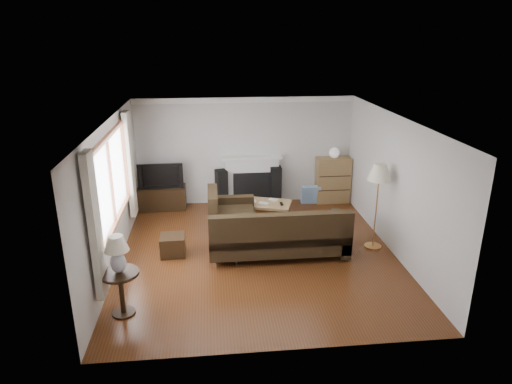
{
  "coord_description": "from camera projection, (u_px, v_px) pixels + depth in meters",
  "views": [
    {
      "loc": [
        -0.82,
        -7.55,
        3.89
      ],
      "look_at": [
        0.0,
        0.3,
        1.1
      ],
      "focal_mm": 32.0,
      "sensor_mm": 36.0,
      "label": 1
    }
  ],
  "objects": [
    {
      "name": "bookshelf",
      "position": [
        333.0,
        180.0,
        10.86
      ],
      "size": [
        0.79,
        0.38,
        1.09
      ],
      "primitive_type": "cube",
      "color": "olive",
      "rests_on": "ground"
    },
    {
      "name": "globe_lamp",
      "position": [
        334.0,
        153.0,
        10.63
      ],
      "size": [
        0.24,
        0.24,
        0.24
      ],
      "primitive_type": "sphere",
      "color": "white",
      "rests_on": "bookshelf"
    },
    {
      "name": "room",
      "position": [
        258.0,
        190.0,
        8.04
      ],
      "size": [
        5.1,
        5.6,
        2.54
      ],
      "color": "#502811",
      "rests_on": "ground"
    },
    {
      "name": "footstool",
      "position": [
        173.0,
        245.0,
        8.36
      ],
      "size": [
        0.45,
        0.45,
        0.37
      ],
      "primitive_type": "cube",
      "rotation": [
        0.0,
        0.0,
        0.02
      ],
      "color": "black",
      "rests_on": "ground"
    },
    {
      "name": "curtain_far",
      "position": [
        130.0,
        165.0,
        9.0
      ],
      "size": [
        0.1,
        0.35,
        2.1
      ],
      "primitive_type": "cube",
      "color": "beige",
      "rests_on": "room"
    },
    {
      "name": "tv_stand",
      "position": [
        163.0,
        198.0,
        10.51
      ],
      "size": [
        1.06,
        0.48,
        0.53
      ],
      "primitive_type": "cube",
      "color": "black",
      "rests_on": "ground"
    },
    {
      "name": "floor_lamp",
      "position": [
        376.0,
        207.0,
        8.44
      ],
      "size": [
        0.51,
        0.51,
        1.64
      ],
      "primitive_type": "cube",
      "rotation": [
        0.0,
        0.0,
        -0.23
      ],
      "color": "#C78945",
      "rests_on": "ground"
    },
    {
      "name": "sectional_sofa",
      "position": [
        278.0,
        232.0,
        8.3
      ],
      "size": [
        2.72,
        1.99,
        0.88
      ],
      "primitive_type": "cube",
      "color": "black",
      "rests_on": "ground"
    },
    {
      "name": "window",
      "position": [
        112.0,
        182.0,
        7.52
      ],
      "size": [
        0.12,
        2.74,
        1.54
      ],
      "primitive_type": "cube",
      "color": "brown",
      "rests_on": "room"
    },
    {
      "name": "television",
      "position": [
        161.0,
        175.0,
        10.33
      ],
      "size": [
        1.0,
        0.13,
        0.58
      ],
      "primitive_type": "imported",
      "color": "black",
      "rests_on": "tv_stand"
    },
    {
      "name": "fireplace",
      "position": [
        252.0,
        180.0,
        10.76
      ],
      "size": [
        1.4,
        0.26,
        1.15
      ],
      "primitive_type": "cube",
      "color": "white",
      "rests_on": "room"
    },
    {
      "name": "coffee_table",
      "position": [
        263.0,
        212.0,
        9.78
      ],
      "size": [
        1.3,
        0.95,
        0.45
      ],
      "primitive_type": "cube",
      "rotation": [
        0.0,
        0.0,
        -0.31
      ],
      "color": "#9A784A",
      "rests_on": "ground"
    },
    {
      "name": "table_lamp",
      "position": [
        117.0,
        255.0,
        6.34
      ],
      "size": [
        0.34,
        0.34,
        0.55
      ],
      "primitive_type": "cube",
      "color": "silver",
      "rests_on": "side_table"
    },
    {
      "name": "speaker_left",
      "position": [
        222.0,
        188.0,
        10.65
      ],
      "size": [
        0.31,
        0.34,
        0.86
      ],
      "primitive_type": "cube",
      "rotation": [
        0.0,
        0.0,
        0.28
      ],
      "color": "black",
      "rests_on": "ground"
    },
    {
      "name": "speaker_right",
      "position": [
        276.0,
        185.0,
        10.77
      ],
      "size": [
        0.26,
        0.31,
        0.91
      ],
      "primitive_type": "cube",
      "rotation": [
        0.0,
        0.0,
        -0.02
      ],
      "color": "black",
      "rests_on": "ground"
    },
    {
      "name": "side_table",
      "position": [
        122.0,
        293.0,
        6.54
      ],
      "size": [
        0.55,
        0.55,
        0.68
      ],
      "primitive_type": "cube",
      "color": "black",
      "rests_on": "ground"
    },
    {
      "name": "curtain_near",
      "position": [
        95.0,
        227.0,
        6.15
      ],
      "size": [
        0.1,
        0.35,
        2.1
      ],
      "primitive_type": "cube",
      "color": "beige",
      "rests_on": "room"
    }
  ]
}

